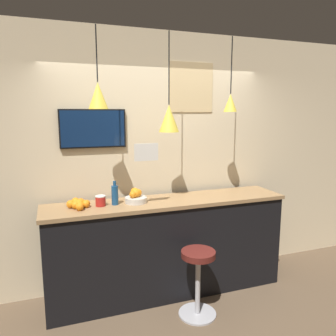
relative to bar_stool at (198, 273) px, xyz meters
The scene contains 14 objects.
ground_plane 0.47m from the bar_stool, 165.37° to the right, with size 14.00×14.00×0.00m, color brown.
back_wall 1.35m from the bar_stool, 98.45° to the left, with size 8.00×0.06×2.90m.
service_counter 0.53m from the bar_stool, 104.61° to the left, with size 2.63×0.54×1.07m.
bar_stool is the anchor object (origin of this frame).
fruit_bowl 0.99m from the bar_stool, 132.27° to the left, with size 0.23×0.23×0.15m.
orange_pile 1.36m from the bar_stool, 153.92° to the left, with size 0.23×0.27×0.09m.
juice_bottle 1.14m from the bar_stool, 143.68° to the left, with size 0.07×0.07×0.25m.
spread_jar 1.20m from the bar_stool, 148.69° to the left, with size 0.10×0.10×0.11m.
pendant_lamp_left 1.97m from the bar_stool, 150.55° to the left, with size 0.19×0.19×0.77m.
pendant_lamp_middle 1.58m from the bar_stool, 105.48° to the left, with size 0.21×0.21×1.00m.
pendant_lamp_right 1.83m from the bar_stool, 39.41° to the left, with size 0.15×0.15×0.79m.
mounted_tv 1.83m from the bar_stool, 135.84° to the left, with size 0.69×0.04×0.41m.
hanging_menu_board 1.29m from the bar_stool, 143.44° to the left, with size 0.24×0.01×0.17m.
wall_poster 2.05m from the bar_stool, 72.01° to the left, with size 0.55×0.01×0.57m.
Camera 1 is at (-1.15, -2.69, 2.00)m, focal length 35.00 mm.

